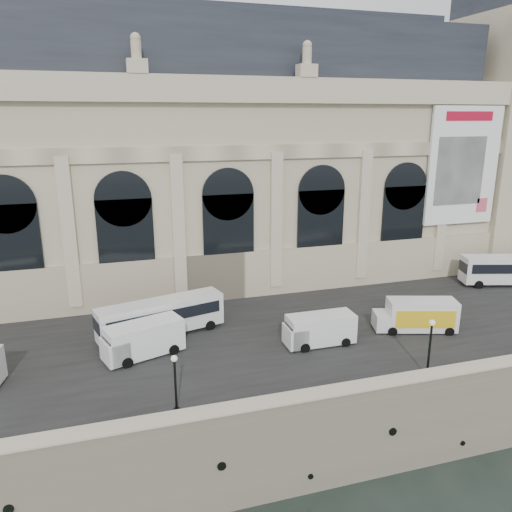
{
  "coord_description": "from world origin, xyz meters",
  "views": [
    {
      "loc": [
        -15.56,
        -25.59,
        24.4
      ],
      "look_at": [
        -1.08,
        22.0,
        10.41
      ],
      "focal_mm": 35.0,
      "sensor_mm": 36.0,
      "label": 1
    }
  ],
  "objects": [
    {
      "name": "van_b",
      "position": [
        0.33,
        9.37,
        7.33
      ],
      "size": [
        5.86,
        2.47,
        2.6
      ],
      "color": "white",
      "rests_on": "quay"
    },
    {
      "name": "ground",
      "position": [
        0.0,
        0.0,
        0.0
      ],
      "size": [
        260.0,
        260.0,
        0.0
      ],
      "primitive_type": "plane",
      "color": "black",
      "rests_on": "ground"
    },
    {
      "name": "lamp_left",
      "position": [
        -12.26,
        2.72,
        8.04
      ],
      "size": [
        0.42,
        0.42,
        4.11
      ],
      "color": "black",
      "rests_on": "quay"
    },
    {
      "name": "van_c",
      "position": [
        -13.85,
        11.4,
        7.42
      ],
      "size": [
        6.68,
        4.18,
        2.79
      ],
      "color": "white",
      "rests_on": "quay"
    },
    {
      "name": "box_truck",
      "position": [
        9.96,
        9.44,
        7.44
      ],
      "size": [
        7.44,
        4.22,
        2.86
      ],
      "color": "silver",
      "rests_on": "quay"
    },
    {
      "name": "clock_pavilion",
      "position": [
        34.0,
        27.93,
        23.42
      ],
      "size": [
        13.0,
        14.72,
        36.7
      ],
      "color": "#C2B695",
      "rests_on": "quay"
    },
    {
      "name": "parapet",
      "position": [
        0.0,
        0.6,
        6.62
      ],
      "size": [
        160.0,
        1.4,
        1.21
      ],
      "color": "gray",
      "rests_on": "quay"
    },
    {
      "name": "quay",
      "position": [
        0.0,
        35.0,
        3.0
      ],
      "size": [
        160.0,
        70.0,
        6.0
      ],
      "primitive_type": "cube",
      "color": "gray",
      "rests_on": "ground"
    },
    {
      "name": "bus_left",
      "position": [
        -11.78,
        14.9,
        7.81
      ],
      "size": [
        11.16,
        4.89,
        3.22
      ],
      "color": "silver",
      "rests_on": "quay"
    },
    {
      "name": "museum",
      "position": [
        -5.98,
        30.86,
        19.72
      ],
      "size": [
        69.0,
        18.7,
        29.1
      ],
      "color": "#C2B695",
      "rests_on": "quay"
    },
    {
      "name": "lamp_right",
      "position": [
        5.97,
        2.13,
        8.23
      ],
      "size": [
        0.46,
        0.46,
        4.48
      ],
      "color": "black",
      "rests_on": "quay"
    },
    {
      "name": "street",
      "position": [
        0.0,
        14.0,
        6.03
      ],
      "size": [
        160.0,
        24.0,
        0.06
      ],
      "primitive_type": "cube",
      "color": "#2D2D2D",
      "rests_on": "quay"
    }
  ]
}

